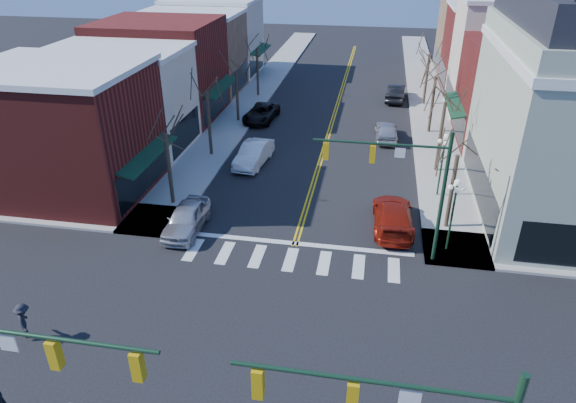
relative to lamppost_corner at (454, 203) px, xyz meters
The scene contains 31 objects.
ground 12.18m from the lamppost_corner, 133.97° to the right, with size 160.00×160.00×0.00m, color black.
sidewalk_left 20.69m from the lamppost_corner, 145.84° to the left, with size 3.50×70.00×0.15m, color #9E9B93.
sidewalk_right 11.87m from the lamppost_corner, 87.26° to the left, with size 3.50×70.00×0.15m, color #9E9B93.
bldg_left_brick_a 23.94m from the lamppost_corner, behind, with size 10.00×8.50×8.00m, color maroon.
bldg_left_stucco_a 26.14m from the lamppost_corner, 155.10° to the left, with size 10.00×7.00×7.50m, color beige.
bldg_left_brick_b 30.40m from the lamppost_corner, 141.28° to the left, with size 10.00×9.00×8.50m, color maroon.
bldg_left_tan 36.13m from the lamppost_corner, 131.01° to the left, with size 10.00×7.50×7.80m, color #A27C59.
bldg_left_stucco_b 42.28m from the lamppost_corner, 124.10° to the left, with size 10.00×8.00×8.20m, color beige.
bldg_right_brick_a 18.76m from the lamppost_corner, 67.06° to the left, with size 10.00×8.50×8.00m, color maroon.
bldg_right_stucco 26.12m from the lamppost_corner, 73.72° to the left, with size 10.00×7.00×10.00m, color beige.
bldg_right_brick_b 33.33m from the lamppost_corner, 77.34° to the left, with size 10.00×8.00×8.50m, color maroon.
bldg_right_tan 41.18m from the lamppost_corner, 79.78° to the left, with size 10.00×8.00×9.00m, color #A27C59.
traffic_mast_near_left 21.09m from the lamppost_corner, 130.84° to the right, with size 6.60×0.28×7.20m.
traffic_mast_far_right 3.36m from the lamppost_corner, 157.49° to the right, with size 6.60×0.28×7.20m.
lamppost_corner is the anchor object (origin of this frame).
lamppost_midblock 6.50m from the lamppost_corner, 90.00° to the left, with size 0.36×0.36×4.33m.
tree_left_a 16.80m from the lamppost_corner, behind, with size 0.24×0.24×4.76m, color #382B21.
tree_left_b 19.65m from the lamppost_corner, 147.69° to the left, with size 0.24×0.24×5.04m, color #382B21.
tree_left_c 24.87m from the lamppost_corner, 131.90° to the left, with size 0.24×0.24×4.55m, color #382B21.
tree_left_d 31.27m from the lamppost_corner, 122.06° to the left, with size 0.24×0.24×4.90m, color #382B21.
tree_right_a 2.59m from the lamppost_corner, 85.43° to the left, with size 0.24×0.24×4.62m, color #382B21.
tree_right_b 10.51m from the lamppost_corner, 88.91° to the left, with size 0.24×0.24×5.18m, color #382B21.
tree_right_c 18.51m from the lamppost_corner, 89.38° to the left, with size 0.24×0.24×4.83m, color #382B21.
tree_right_d 26.51m from the lamppost_corner, 89.57° to the left, with size 0.24×0.24×4.97m, color #382B21.
car_left_near 14.76m from the lamppost_corner, behind, with size 1.87×4.65×1.58m, color silver.
car_left_mid 16.24m from the lamppost_corner, 143.85° to the left, with size 1.70×4.88×1.61m, color white.
car_left_far 24.16m from the lamppost_corner, 127.37° to the left, with size 2.36×5.12×1.42m, color black.
car_right_near 4.13m from the lamppost_corner, 145.50° to the left, with size 2.24×5.51×1.60m, color #9A1C0E.
car_right_mid 16.81m from the lamppost_corner, 101.78° to the left, with size 1.80×4.47×1.52m, color #B9B9BE.
car_right_far 27.71m from the lamppost_corner, 95.13° to the left, with size 1.73×4.95×1.63m, color black.
pedestrian_dark_b 20.90m from the lamppost_corner, 151.03° to the right, with size 1.08×0.62×1.67m, color black.
Camera 1 is at (3.81, -15.98, 15.55)m, focal length 32.00 mm.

